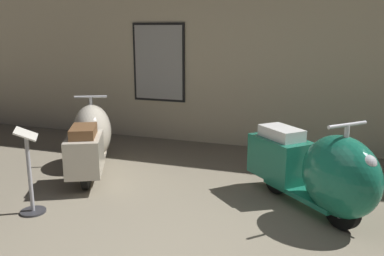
# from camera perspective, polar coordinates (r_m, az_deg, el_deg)

# --- Properties ---
(showroom_back_wall) EXTENTS (18.00, 0.63, 3.96)m
(showroom_back_wall) POSITION_cam_1_polar(r_m,az_deg,el_deg) (7.08, 10.97, 13.07)
(showroom_back_wall) COLOR beige
(showroom_back_wall) RESTS_ON ground
(scooter_0) EXTENTS (1.19, 1.75, 1.05)m
(scooter_0) POSITION_cam_1_polar(r_m,az_deg,el_deg) (6.07, -13.76, -1.45)
(scooter_0) COLOR black
(scooter_0) RESTS_ON ground
(scooter_1) EXTENTS (1.65, 1.63, 1.10)m
(scooter_1) POSITION_cam_1_polar(r_m,az_deg,el_deg) (4.70, 17.05, -5.70)
(scooter_1) COLOR black
(scooter_1) RESTS_ON ground
(info_stanchion) EXTENTS (0.37, 0.39, 0.96)m
(info_stanchion) POSITION_cam_1_polar(r_m,az_deg,el_deg) (4.92, -21.29, -6.52)
(info_stanchion) COLOR #333338
(info_stanchion) RESTS_ON ground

